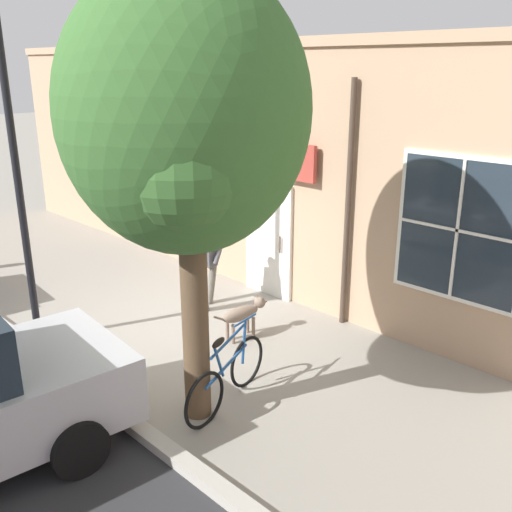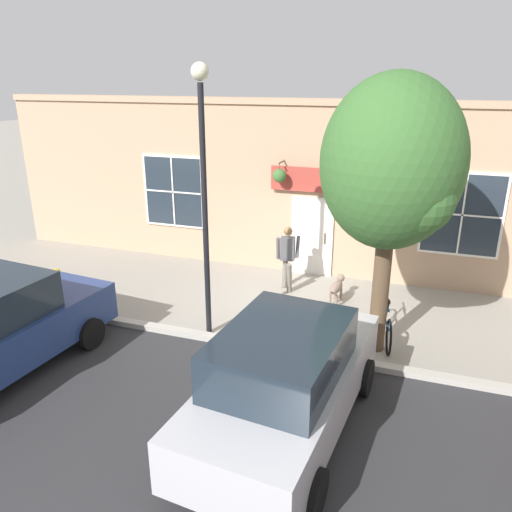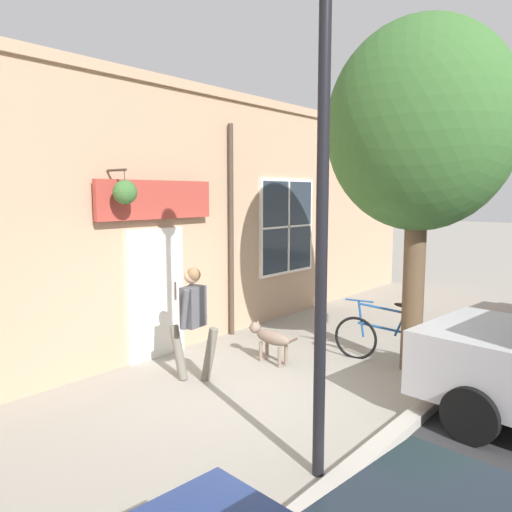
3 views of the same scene
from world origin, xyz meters
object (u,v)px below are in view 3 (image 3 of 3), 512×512
Objects in this scene: dog_on_leash at (270,337)px; street_lamp at (324,107)px; pedestrian_walking at (193,313)px; leaning_bicycle at (388,339)px; street_tree_by_curb at (423,131)px.

dog_on_leash is 0.21× the size of street_lamp.
dog_on_leash is at bearing 136.37° from street_lamp.
pedestrian_walking is 0.31× the size of street_lamp.
dog_on_leash is 0.64× the size of leaning_bicycle.
pedestrian_walking is 3.12m from leaning_bicycle.
street_tree_by_curb is 3.19m from leaning_bicycle.
street_lamp is at bearing -82.43° from street_tree_by_curb.
street_tree_by_curb is (2.23, 2.45, 2.57)m from pedestrian_walking.
leaning_bicycle is 0.32× the size of street_lamp.
street_lamp is (2.68, -0.91, 2.41)m from pedestrian_walking.
pedestrian_walking is 1.46m from dog_on_leash.
street_lamp reaches higher than leaning_bicycle.
dog_on_leash is 0.21× the size of street_tree_by_curb.
street_lamp is (0.89, -3.40, 3.01)m from leaning_bicycle.
street_lamp is at bearing -18.78° from pedestrian_walking.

